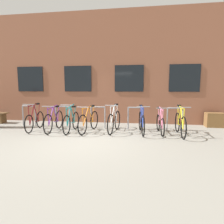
# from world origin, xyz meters

# --- Properties ---
(ground_plane) EXTENTS (42.00, 42.00, 0.00)m
(ground_plane) POSITION_xyz_m (0.00, 0.00, 0.00)
(ground_plane) COLOR gray
(storefront_building) EXTENTS (28.00, 7.10, 5.08)m
(storefront_building) POSITION_xyz_m (0.00, 6.73, 2.54)
(storefront_building) COLOR brown
(storefront_building) RESTS_ON ground
(bike_rack) EXTENTS (6.62, 0.05, 0.90)m
(bike_rack) POSITION_xyz_m (0.03, 1.90, 0.54)
(bike_rack) COLOR gray
(bike_rack) RESTS_ON ground
(bicycle_white) EXTENTS (0.44, 1.70, 1.06)m
(bicycle_white) POSITION_xyz_m (0.75, 1.44, 0.40)
(bicycle_white) COLOR black
(bicycle_white) RESTS_ON ground
(bicycle_orange) EXTENTS (0.46, 1.78, 1.00)m
(bicycle_orange) POSITION_xyz_m (-0.19, 1.32, 0.39)
(bicycle_orange) COLOR black
(bicycle_orange) RESTS_ON ground
(bicycle_blue) EXTENTS (0.44, 1.75, 1.04)m
(bicycle_blue) POSITION_xyz_m (1.77, 1.37, 0.40)
(bicycle_blue) COLOR black
(bicycle_blue) RESTS_ON ground
(bicycle_yellow) EXTENTS (0.44, 1.75, 1.05)m
(bicycle_yellow) POSITION_xyz_m (3.09, 1.23, 0.40)
(bicycle_yellow) COLOR black
(bicycle_yellow) RESTS_ON ground
(bicycle_purple) EXTENTS (0.44, 1.79, 1.02)m
(bicycle_purple) POSITION_xyz_m (-1.54, 1.24, 0.39)
(bicycle_purple) COLOR black
(bicycle_purple) RESTS_ON ground
(bicycle_pink) EXTENTS (0.44, 1.60, 0.99)m
(bicycle_pink) POSITION_xyz_m (2.44, 1.42, 0.36)
(bicycle_pink) COLOR black
(bicycle_pink) RESTS_ON ground
(bicycle_maroon) EXTENTS (0.44, 1.65, 1.07)m
(bicycle_maroon) POSITION_xyz_m (-2.35, 1.27, 0.38)
(bicycle_maroon) COLOR black
(bicycle_maroon) RESTS_ON ground
(bicycle_teal) EXTENTS (0.44, 1.66, 1.07)m
(bicycle_teal) POSITION_xyz_m (-0.84, 1.22, 0.39)
(bicycle_teal) COLOR black
(bicycle_teal) RESTS_ON ground
(planter_box) EXTENTS (0.70, 0.44, 0.60)m
(planter_box) POSITION_xyz_m (4.80, 2.85, 0.30)
(planter_box) COLOR brown
(planter_box) RESTS_ON ground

